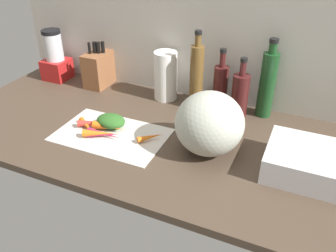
% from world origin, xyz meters
% --- Properties ---
extents(ground_plane, '(1.70, 0.80, 0.03)m').
position_xyz_m(ground_plane, '(0.00, 0.00, -0.01)').
color(ground_plane, '#47382B').
extents(wall_back, '(1.70, 0.03, 0.60)m').
position_xyz_m(wall_back, '(0.00, 0.39, 0.30)').
color(wall_back, '#BCB7AD').
rests_on(wall_back, ground_plane).
extents(cutting_board, '(0.44, 0.28, 0.01)m').
position_xyz_m(cutting_board, '(-0.10, -0.09, 0.00)').
color(cutting_board, beige).
rests_on(cutting_board, ground_plane).
extents(carrot_0, '(0.14, 0.02, 0.02)m').
position_xyz_m(carrot_0, '(-0.12, -0.12, 0.02)').
color(carrot_0, '#B2264C').
rests_on(carrot_0, cutting_board).
extents(carrot_1, '(0.15, 0.11, 0.02)m').
position_xyz_m(carrot_1, '(-0.20, -0.11, 0.02)').
color(carrot_1, orange).
rests_on(carrot_1, cutting_board).
extents(carrot_2, '(0.16, 0.10, 0.03)m').
position_xyz_m(carrot_2, '(-0.18, -0.07, 0.02)').
color(carrot_2, red).
rests_on(carrot_2, cutting_board).
extents(carrot_3, '(0.09, 0.09, 0.02)m').
position_xyz_m(carrot_3, '(0.06, -0.07, 0.02)').
color(carrot_3, orange).
rests_on(carrot_3, cutting_board).
extents(carrot_4, '(0.13, 0.05, 0.03)m').
position_xyz_m(carrot_4, '(-0.12, -0.08, 0.02)').
color(carrot_4, orange).
rests_on(carrot_4, cutting_board).
extents(carrot_5, '(0.12, 0.07, 0.03)m').
position_xyz_m(carrot_5, '(-0.13, -0.13, 0.02)').
color(carrot_5, orange).
rests_on(carrot_5, cutting_board).
extents(carrot_6, '(0.12, 0.07, 0.02)m').
position_xyz_m(carrot_6, '(-0.12, -0.13, 0.02)').
color(carrot_6, '#B2264C').
rests_on(carrot_6, cutting_board).
extents(carrot_greens_pile, '(0.12, 0.09, 0.05)m').
position_xyz_m(carrot_greens_pile, '(-0.13, -0.05, 0.03)').
color(carrot_greens_pile, '#2D6023').
rests_on(carrot_greens_pile, cutting_board).
extents(winter_squash, '(0.25, 0.25, 0.23)m').
position_xyz_m(winter_squash, '(0.28, -0.04, 0.12)').
color(winter_squash, '#B2B7A8').
rests_on(winter_squash, ground_plane).
extents(knife_block, '(0.10, 0.16, 0.23)m').
position_xyz_m(knife_block, '(-0.41, 0.29, 0.09)').
color(knife_block, brown).
rests_on(knife_block, ground_plane).
extents(blender_appliance, '(0.12, 0.12, 0.26)m').
position_xyz_m(blender_appliance, '(-0.66, 0.28, 0.11)').
color(blender_appliance, red).
rests_on(blender_appliance, ground_plane).
extents(paper_towel_roll, '(0.11, 0.11, 0.23)m').
position_xyz_m(paper_towel_roll, '(-0.04, 0.30, 0.11)').
color(paper_towel_roll, white).
rests_on(paper_towel_roll, ground_plane).
extents(bottle_0, '(0.06, 0.06, 0.35)m').
position_xyz_m(bottle_0, '(0.12, 0.27, 0.15)').
color(bottle_0, brown).
rests_on(bottle_0, ground_plane).
extents(bottle_1, '(0.06, 0.06, 0.27)m').
position_xyz_m(bottle_1, '(0.22, 0.31, 0.11)').
color(bottle_1, '#471919').
rests_on(bottle_1, ground_plane).
extents(bottle_2, '(0.07, 0.07, 0.26)m').
position_xyz_m(bottle_2, '(0.32, 0.27, 0.10)').
color(bottle_2, '#471919').
rests_on(bottle_2, ground_plane).
extents(bottle_3, '(0.07, 0.07, 0.34)m').
position_xyz_m(bottle_3, '(0.42, 0.32, 0.15)').
color(bottle_3, '#19421E').
rests_on(bottle_3, ground_plane).
extents(dish_rack, '(0.29, 0.24, 0.09)m').
position_xyz_m(dish_rack, '(0.64, -0.03, 0.05)').
color(dish_rack, silver).
rests_on(dish_rack, ground_plane).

